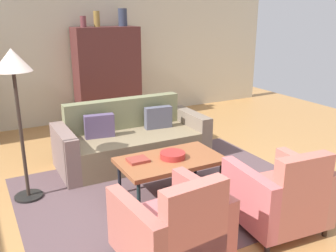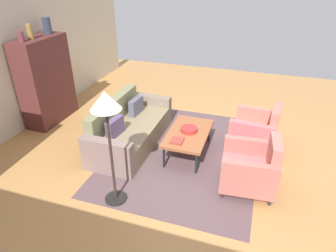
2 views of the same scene
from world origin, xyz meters
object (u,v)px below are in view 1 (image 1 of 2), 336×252
object	(u,v)px
armchair_left	(175,231)
vase_round	(97,19)
armchair_right	(281,198)
fruit_bowl	(173,155)
book_stack	(138,160)
couch	(131,141)
cabinet	(107,76)
coffee_table	(170,161)
floor_lamp	(14,75)
vase_small	(123,17)
vase_tall	(83,22)

from	to	relation	value
armchair_left	vase_round	size ratio (longest dim) A/B	3.18
armchair_right	vase_round	bearing A→B (deg)	99.83
fruit_bowl	book_stack	xyz separation A→B (m)	(-0.40, 0.10, -0.02)
armchair_right	couch	bearing A→B (deg)	109.44
armchair_left	cabinet	xyz separation A→B (m)	(0.99, 4.39, 0.56)
coffee_table	armchair_right	xyz separation A→B (m)	(0.59, -1.17, -0.07)
coffee_table	fruit_bowl	xyz separation A→B (m)	(0.03, -0.00, 0.07)
coffee_table	vase_round	distance (m)	3.57
couch	coffee_table	size ratio (longest dim) A/B	1.75
cabinet	floor_lamp	bearing A→B (deg)	-126.97
fruit_bowl	floor_lamp	world-z (taller)	floor_lamp
cabinet	vase_small	bearing A→B (deg)	-0.77
vase_tall	coffee_table	bearing A→B (deg)	-89.91
fruit_bowl	vase_round	size ratio (longest dim) A/B	1.07
fruit_bowl	vase_small	world-z (taller)	vase_small
book_stack	vase_tall	bearing A→B (deg)	83.40
armchair_right	vase_tall	xyz separation A→B (m)	(-0.60, 4.38, 1.55)
coffee_table	vase_small	bearing A→B (deg)	76.96
book_stack	couch	bearing A→B (deg)	71.39
cabinet	armchair_right	bearing A→B (deg)	-87.41
couch	cabinet	distance (m)	2.16
vase_tall	vase_small	world-z (taller)	vase_small
vase_round	book_stack	bearing A→B (deg)	-101.08
armchair_left	vase_small	world-z (taller)	vase_small
coffee_table	vase_round	bearing A→B (deg)	85.65
armchair_left	floor_lamp	distance (m)	2.35
vase_tall	vase_small	bearing A→B (deg)	0.00
book_stack	cabinet	bearing A→B (deg)	76.31
armchair_left	book_stack	world-z (taller)	armchair_left
armchair_right	vase_round	xyz separation A→B (m)	(-0.35, 4.38, 1.59)
vase_round	fruit_bowl	bearing A→B (deg)	-93.81
fruit_bowl	vase_round	xyz separation A→B (m)	(0.21, 3.22, 1.45)
vase_tall	vase_round	bearing A→B (deg)	0.00
coffee_table	book_stack	bearing A→B (deg)	164.81
vase_small	floor_lamp	world-z (taller)	vase_small
coffee_table	floor_lamp	size ratio (longest dim) A/B	0.70
fruit_bowl	vase_round	distance (m)	3.54
coffee_table	armchair_left	world-z (taller)	armchair_left
couch	book_stack	size ratio (longest dim) A/B	9.27
armchair_right	cabinet	xyz separation A→B (m)	(-0.20, 4.39, 0.56)
vase_round	floor_lamp	xyz separation A→B (m)	(-1.75, -2.52, -0.49)
book_stack	vase_small	xyz separation A→B (m)	(1.11, 3.12, 1.49)
vase_small	vase_tall	bearing A→B (deg)	180.00
armchair_left	vase_small	distance (m)	4.86
armchair_right	book_stack	world-z (taller)	armchair_right
fruit_bowl	vase_tall	world-z (taller)	vase_tall
armchair_left	book_stack	xyz separation A→B (m)	(0.23, 1.27, 0.12)
armchair_left	vase_small	xyz separation A→B (m)	(1.34, 4.38, 1.62)
armchair_right	vase_small	bearing A→B (deg)	93.31
fruit_bowl	cabinet	world-z (taller)	cabinet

